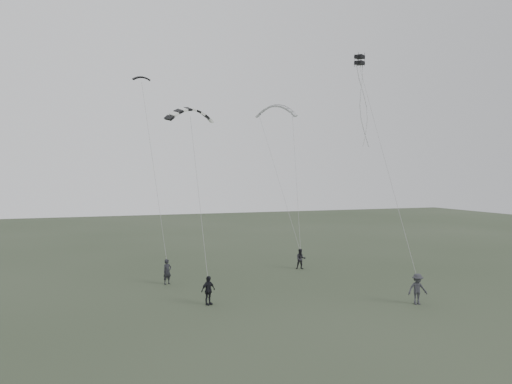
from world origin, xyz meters
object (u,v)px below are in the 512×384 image
object	(u,v)px
flyer_right	(301,259)
flyer_left	(167,272)
flyer_center	(208,290)
kite_pale_large	(276,106)
kite_dark_small	(142,77)
kite_striped	(190,109)
kite_box	(360,60)
flyer_far	(417,289)

from	to	relation	value
flyer_right	flyer_left	bearing A→B (deg)	-153.77
flyer_center	kite_pale_large	world-z (taller)	kite_pale_large
kite_pale_large	flyer_center	bearing A→B (deg)	-90.99
flyer_right	kite_dark_small	size ratio (longest dim) A/B	1.23
flyer_right	kite_dark_small	bearing A→B (deg)	-176.56
flyer_center	kite_striped	bearing A→B (deg)	63.83
flyer_left	kite_dark_small	xyz separation A→B (m)	(-1.12, 4.91, 14.79)
kite_dark_small	kite_striped	distance (m)	7.67
kite_pale_large	flyer_right	bearing A→B (deg)	-59.80
flyer_right	kite_box	xyz separation A→B (m)	(1.82, -6.06, 15.40)
flyer_right	flyer_center	xyz separation A→B (m)	(-10.15, -8.54, 0.03)
flyer_center	kite_pale_large	size ratio (longest dim) A/B	0.44
flyer_far	kite_striped	distance (m)	19.04
flyer_left	flyer_right	size ratio (longest dim) A/B	1.07
flyer_center	kite_box	distance (m)	19.64
flyer_left	kite_striped	size ratio (longest dim) A/B	0.53
flyer_left	kite_striped	distance (m)	11.76
flyer_left	flyer_center	size ratio (longest dim) A/B	1.03
flyer_right	flyer_far	bearing A→B (deg)	-65.05
kite_box	flyer_left	bearing A→B (deg)	131.04
flyer_left	kite_box	bearing A→B (deg)	-41.68
flyer_left	kite_box	world-z (taller)	kite_box
flyer_right	flyer_far	distance (m)	12.91
kite_dark_small	kite_box	world-z (taller)	kite_box
kite_dark_small	kite_pale_large	distance (m)	13.64
kite_pale_large	kite_dark_small	bearing A→B (deg)	-130.24
flyer_left	flyer_far	xyz separation A→B (m)	(13.42, -10.80, 0.04)
flyer_center	flyer_far	xyz separation A→B (m)	(12.05, -4.24, 0.06)
kite_box	kite_pale_large	bearing A→B (deg)	64.31
kite_dark_small	kite_striped	size ratio (longest dim) A/B	0.41
flyer_right	kite_pale_large	bearing A→B (deg)	102.85
flyer_left	kite_pale_large	distance (m)	20.06
flyer_right	kite_box	bearing A→B (deg)	-56.76
flyer_right	kite_striped	distance (m)	15.82
kite_striped	kite_dark_small	bearing A→B (deg)	100.06
kite_box	flyer_far	bearing A→B (deg)	-121.31
kite_dark_small	kite_pale_large	xyz separation A→B (m)	(13.07, 3.73, -1.20)
flyer_right	flyer_center	distance (m)	13.26
flyer_left	flyer_far	size ratio (longest dim) A/B	0.96
flyer_center	kite_box	world-z (taller)	kite_box
flyer_left	flyer_right	distance (m)	11.69
flyer_left	kite_pale_large	xyz separation A→B (m)	(11.95, 8.64, 13.59)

